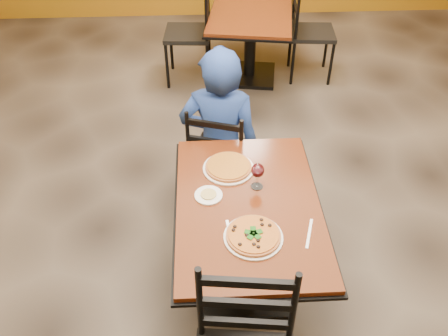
{
  "coord_description": "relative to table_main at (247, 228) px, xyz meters",
  "views": [
    {
      "loc": [
        -0.23,
        -2.38,
        2.61
      ],
      "look_at": [
        -0.13,
        -0.3,
        0.85
      ],
      "focal_mm": 38.11,
      "sensor_mm": 36.0,
      "label": 1
    }
  ],
  "objects": [
    {
      "name": "floor",
      "position": [
        0.0,
        0.5,
        -0.56
      ],
      "size": [
        7.0,
        8.0,
        0.01
      ],
      "primitive_type": "cube",
      "color": "black",
      "rests_on": "ground"
    },
    {
      "name": "table_main",
      "position": [
        0.0,
        0.0,
        0.0
      ],
      "size": [
        0.83,
        1.23,
        0.75
      ],
      "color": "#62270F",
      "rests_on": "floor"
    },
    {
      "name": "table_second",
      "position": [
        0.28,
        2.76,
        0.0
      ],
      "size": [
        1.02,
        1.35,
        0.75
      ],
      "rotation": [
        0.0,
        0.0,
        -0.16
      ],
      "color": "#62270F",
      "rests_on": "floor"
    },
    {
      "name": "chair_main_far",
      "position": [
        -0.11,
        0.83,
        -0.11
      ],
      "size": [
        0.51,
        0.51,
        0.9
      ],
      "primitive_type": null,
      "rotation": [
        0.0,
        0.0,
        2.83
      ],
      "color": "black",
      "rests_on": "floor"
    },
    {
      "name": "chair_second_left",
      "position": [
        -0.37,
        2.76,
        -0.05
      ],
      "size": [
        0.49,
        0.49,
        1.02
      ],
      "primitive_type": null,
      "rotation": [
        0.0,
        0.0,
        -1.64
      ],
      "color": "black",
      "rests_on": "floor"
    },
    {
      "name": "chair_second_right",
      "position": [
        0.94,
        2.76,
        -0.07
      ],
      "size": [
        0.48,
        0.48,
        0.98
      ],
      "primitive_type": null,
      "rotation": [
        0.0,
        0.0,
        1.48
      ],
      "color": "black",
      "rests_on": "floor"
    },
    {
      "name": "diner",
      "position": [
        -0.12,
        0.99,
        0.05
      ],
      "size": [
        0.66,
        0.49,
        1.22
      ],
      "primitive_type": "imported",
      "rotation": [
        0.0,
        0.0,
        2.99
      ],
      "color": "navy",
      "rests_on": "floor"
    },
    {
      "name": "plate_main",
      "position": [
        0.0,
        -0.25,
        0.2
      ],
      "size": [
        0.31,
        0.31,
        0.01
      ],
      "primitive_type": "cylinder",
      "color": "white",
      "rests_on": "table_main"
    },
    {
      "name": "pizza_main",
      "position": [
        0.0,
        -0.25,
        0.21
      ],
      "size": [
        0.28,
        0.28,
        0.02
      ],
      "primitive_type": "cylinder",
      "color": "maroon",
      "rests_on": "plate_main"
    },
    {
      "name": "plate_far",
      "position": [
        -0.09,
        0.31,
        0.2
      ],
      "size": [
        0.31,
        0.31,
        0.01
      ],
      "primitive_type": "cylinder",
      "color": "white",
      "rests_on": "table_main"
    },
    {
      "name": "pizza_far",
      "position": [
        -0.09,
        0.31,
        0.21
      ],
      "size": [
        0.28,
        0.28,
        0.02
      ],
      "primitive_type": "cylinder",
      "color": "gold",
      "rests_on": "plate_far"
    },
    {
      "name": "side_plate",
      "position": [
        -0.22,
        0.08,
        0.2
      ],
      "size": [
        0.16,
        0.16,
        0.01
      ],
      "primitive_type": "cylinder",
      "color": "white",
      "rests_on": "table_main"
    },
    {
      "name": "dip",
      "position": [
        -0.22,
        0.08,
        0.21
      ],
      "size": [
        0.09,
        0.09,
        0.01
      ],
      "primitive_type": "cylinder",
      "color": "tan",
      "rests_on": "side_plate"
    },
    {
      "name": "wine_glass",
      "position": [
        0.06,
        0.14,
        0.28
      ],
      "size": [
        0.08,
        0.08,
        0.18
      ],
      "primitive_type": null,
      "color": "white",
      "rests_on": "table_main"
    },
    {
      "name": "fork",
      "position": [
        -0.12,
        -0.21,
        0.2
      ],
      "size": [
        0.04,
        0.19,
        0.0
      ],
      "primitive_type": "cube",
      "rotation": [
        0.0,
        0.0,
        0.11
      ],
      "color": "silver",
      "rests_on": "table_main"
    },
    {
      "name": "knife",
      "position": [
        0.3,
        -0.24,
        0.2
      ],
      "size": [
        0.08,
        0.2,
        0.0
      ],
      "primitive_type": "cube",
      "rotation": [
        0.0,
        0.0,
        -0.31
      ],
      "color": "silver",
      "rests_on": "table_main"
    }
  ]
}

